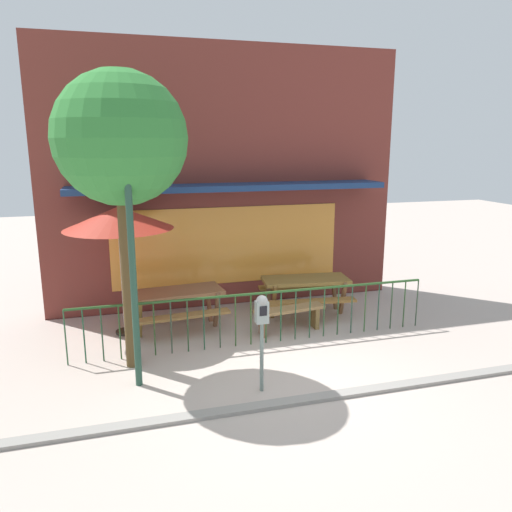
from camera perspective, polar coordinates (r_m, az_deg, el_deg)
ground at (r=7.77m, az=3.74°, el=-14.47°), size 40.00×40.00×0.00m
pub_storefront at (r=10.99m, az=-3.55°, el=8.76°), size 7.77×1.34×5.60m
patio_fence_front at (r=8.92m, az=0.29°, el=-6.10°), size 6.55×0.04×0.97m
picnic_table_left at (r=9.77m, az=-9.21°, el=-4.88°), size 1.92×1.52×0.79m
picnic_table_right at (r=10.56m, az=5.69°, el=-3.41°), size 1.94×1.56×0.79m
patio_umbrella at (r=9.39m, az=-15.52°, el=4.18°), size 1.99×1.99×2.43m
patio_bench at (r=9.61m, az=3.86°, el=-6.67°), size 1.43×0.48×0.48m
parking_meter_near at (r=7.12m, az=0.67°, el=-7.13°), size 0.18×0.17×1.47m
street_tree at (r=7.81m, az=-15.28°, el=12.61°), size 2.00×2.00×4.63m
street_lamp at (r=7.14m, az=-14.37°, el=5.68°), size 0.28×0.28×4.20m
curb_edge at (r=7.31m, az=5.26°, el=-16.35°), size 10.87×0.20×0.11m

